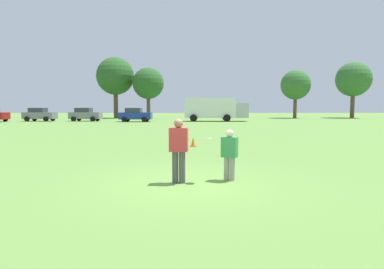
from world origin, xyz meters
name	(u,v)px	position (x,y,z in m)	size (l,w,h in m)	color
ground_plane	(187,183)	(0.00, 0.00, 0.00)	(179.93, 179.93, 0.00)	#608C3D
player_thrower	(179,147)	(-0.22, 0.07, 0.98)	(0.52, 0.34, 1.74)	#4C4C51
player_defender	(229,152)	(1.18, 0.37, 0.80)	(0.50, 0.41, 1.43)	gray
frisbee	(206,138)	(0.53, 0.16, 1.20)	(0.27, 0.27, 0.07)	white
traffic_cone	(193,142)	(0.29, 8.14, 0.23)	(0.32, 0.32, 0.48)	#D8590C
parked_car_mid_left	(40,114)	(-20.33, 36.73, 0.92)	(4.28, 2.38, 1.82)	slate
parked_car_center	(85,114)	(-14.12, 36.81, 0.92)	(4.28, 2.38, 1.82)	slate
parked_car_mid_right	(135,115)	(-6.97, 34.98, 0.92)	(4.28, 2.38, 1.82)	navy
box_truck	(215,108)	(3.63, 36.31, 1.75)	(8.61, 3.28, 3.18)	white
tree_west_maple	(115,76)	(-12.33, 47.97, 7.07)	(6.33, 6.33, 10.28)	brown
tree_center_elm	(148,84)	(-6.57, 46.25, 5.75)	(5.14, 5.14, 8.36)	brown
tree_east_birch	(296,85)	(18.40, 48.09, 5.65)	(5.05, 5.05, 8.21)	brown
tree_east_oak	(353,79)	(28.60, 48.65, 6.64)	(5.94, 5.94, 9.65)	brown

